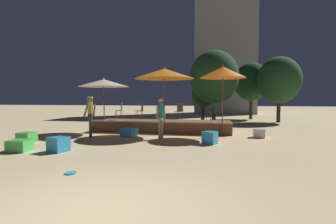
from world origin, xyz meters
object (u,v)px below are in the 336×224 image
(bistro_chair_0, at_px, (179,110))
(bistro_chair_3, at_px, (120,109))
(cube_seat_3, at_px, (129,132))
(bistro_chair_2, at_px, (212,110))
(frisbee_disc, at_px, (71,173))
(cube_seat_5, at_px, (27,138))
(cube_seat_2, at_px, (20,146))
(cube_seat_0, at_px, (259,133))
(cube_seat_1, at_px, (59,144))
(patio_umbrella_0, at_px, (164,74))
(background_tree_3, at_px, (279,80))
(background_tree_2, at_px, (251,82))
(bistro_chair_1, at_px, (141,109))
(background_tree_1, at_px, (214,77))
(cube_seat_4, at_px, (210,138))
(person_2, at_px, (161,116))
(background_tree_0, at_px, (203,95))
(patio_umbrella_1, at_px, (104,83))
(person_0, at_px, (90,113))
(patio_umbrella_2, at_px, (223,72))

(bistro_chair_0, xyz_separation_m, bistro_chair_3, (-3.52, 0.61, 0.00))
(cube_seat_3, height_order, bistro_chair_2, bistro_chair_2)
(frisbee_disc, bearing_deg, cube_seat_5, 138.62)
(cube_seat_2, xyz_separation_m, bistro_chair_0, (4.58, 5.96, 1.00))
(cube_seat_3, distance_m, bistro_chair_2, 4.41)
(cube_seat_2, height_order, cube_seat_5, cube_seat_5)
(cube_seat_0, relative_size, cube_seat_1, 0.72)
(patio_umbrella_0, bearing_deg, background_tree_3, 48.89)
(bistro_chair_2, bearing_deg, cube_seat_2, -88.03)
(cube_seat_1, relative_size, background_tree_2, 0.14)
(background_tree_2, bearing_deg, bistro_chair_1, -126.15)
(background_tree_1, bearing_deg, bistro_chair_1, -120.61)
(cube_seat_4, relative_size, person_2, 0.35)
(background_tree_0, bearing_deg, background_tree_1, -50.59)
(patio_umbrella_1, bearing_deg, patio_umbrella_0, -3.44)
(cube_seat_1, relative_size, bistro_chair_3, 0.76)
(bistro_chair_1, bearing_deg, frisbee_disc, -25.83)
(cube_seat_3, distance_m, frisbee_disc, 6.16)
(cube_seat_2, bearing_deg, background_tree_2, 59.49)
(background_tree_0, xyz_separation_m, background_tree_3, (5.70, -0.93, 1.12))
(cube_seat_0, relative_size, bistro_chair_0, 0.55)
(cube_seat_4, bearing_deg, person_0, 171.08)
(cube_seat_4, xyz_separation_m, bistro_chair_1, (-3.91, 3.68, 0.95))
(cube_seat_5, distance_m, background_tree_3, 16.98)
(person_0, relative_size, person_2, 1.03)
(patio_umbrella_0, height_order, frisbee_disc, patio_umbrella_0)
(cube_seat_2, xyz_separation_m, bistro_chair_1, (2.37, 6.33, 1.00))
(bistro_chair_0, bearing_deg, bistro_chair_3, -51.31)
(bistro_chair_0, bearing_deg, patio_umbrella_1, -30.50)
(patio_umbrella_2, relative_size, cube_seat_2, 4.73)
(patio_umbrella_2, xyz_separation_m, frisbee_disc, (-3.64, -7.05, -2.99))
(bistro_chair_3, xyz_separation_m, frisbee_disc, (2.09, -8.65, -1.18))
(bistro_chair_1, relative_size, background_tree_1, 0.16)
(patio_umbrella_0, bearing_deg, cube_seat_3, -146.92)
(person_2, height_order, bistro_chair_3, person_2)
(person_2, relative_size, frisbee_disc, 6.80)
(person_2, bearing_deg, cube_seat_5, 68.97)
(bistro_chair_0, height_order, background_tree_1, background_tree_1)
(cube_seat_3, bearing_deg, patio_umbrella_2, 12.13)
(bistro_chair_2, relative_size, background_tree_3, 0.18)
(cube_seat_3, height_order, background_tree_0, background_tree_0)
(cube_seat_2, distance_m, person_2, 5.47)
(cube_seat_4, bearing_deg, background_tree_0, 94.57)
(patio_umbrella_0, xyz_separation_m, frisbee_disc, (-0.82, -7.09, -2.99))
(bistro_chair_3, bearing_deg, person_2, 33.14)
(cube_seat_5, distance_m, background_tree_0, 14.15)
(frisbee_disc, xyz_separation_m, background_tree_2, (6.26, 18.06, 3.20))
(bistro_chair_3, height_order, frisbee_disc, bistro_chair_3)
(cube_seat_4, bearing_deg, background_tree_2, 76.78)
(cube_seat_0, xyz_separation_m, background_tree_1, (-2.16, 8.14, 3.25))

